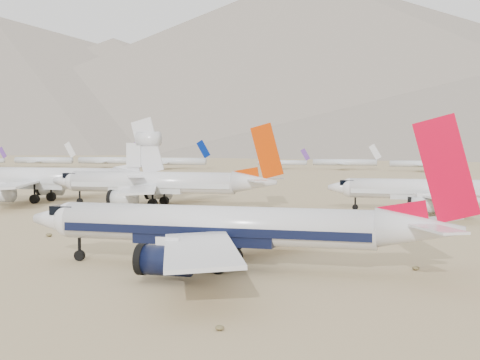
{
  "coord_description": "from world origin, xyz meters",
  "views": [
    {
      "loc": [
        26.05,
        -75.25,
        14.06
      ],
      "look_at": [
        -11.34,
        54.09,
        7.0
      ],
      "focal_mm": 50.0,
      "sensor_mm": 36.0,
      "label": 1
    }
  ],
  "objects": [
    {
      "name": "row2_orange_tail",
      "position": [
        -33.45,
        65.79,
        5.31
      ],
      "size": [
        53.07,
        51.91,
        18.93
      ],
      "color": "silver",
      "rests_on": "ground"
    },
    {
      "name": "distant_storage_row",
      "position": [
        27.27,
        303.21,
        4.41
      ],
      "size": [
        608.74,
        63.51,
        15.53
      ],
      "color": "silver",
      "rests_on": "ground"
    },
    {
      "name": "ground",
      "position": [
        0.0,
        0.0,
        0.0
      ],
      "size": [
        7000.0,
        7000.0,
        0.0
      ],
      "primitive_type": "plane",
      "color": "olive",
      "rests_on": "ground"
    },
    {
      "name": "row2_white_trijet",
      "position": [
        -64.51,
        68.57,
        5.96
      ],
      "size": [
        58.14,
        56.82,
        20.6
      ],
      "color": "silver",
      "rests_on": "ground"
    },
    {
      "name": "main_airliner",
      "position": [
        4.41,
        -3.32,
        4.77
      ],
      "size": [
        49.16,
        48.02,
        17.35
      ],
      "color": "silver",
      "rests_on": "ground"
    },
    {
      "name": "mountain_range",
      "position": [
        70.18,
        1648.01,
        190.32
      ],
      "size": [
        7354.0,
        3024.0,
        470.0
      ],
      "color": "slate",
      "rests_on": "ground"
    },
    {
      "name": "desert_scrub",
      "position": [
        2.26,
        -29.21,
        0.29
      ],
      "size": [
        261.14,
        121.67,
        0.63
      ],
      "color": "brown",
      "rests_on": "ground"
    },
    {
      "name": "row2_gold_tail",
      "position": [
        28.34,
        69.86,
        4.62
      ],
      "size": [
        46.42,
        45.4,
        16.53
      ],
      "color": "silver",
      "rests_on": "ground"
    }
  ]
}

